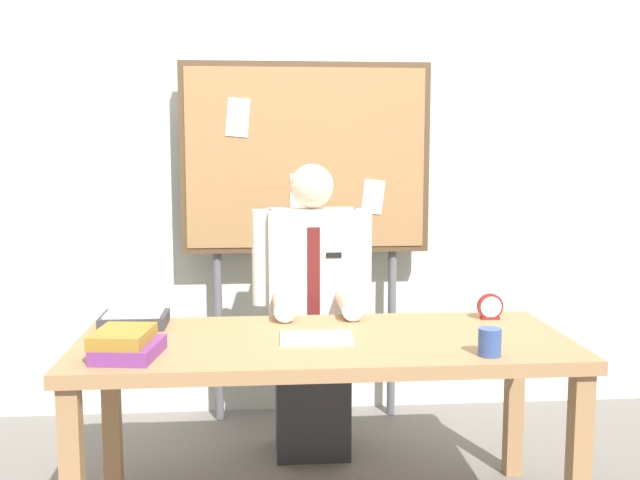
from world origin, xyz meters
TOP-DOWN VIEW (x-y plane):
  - back_wall at (0.00, 1.27)m, footprint 6.40×0.08m
  - desk at (0.00, 0.00)m, footprint 1.85×0.78m
  - person at (0.00, 0.63)m, footprint 0.55×0.56m
  - bulletin_board at (-0.00, 1.07)m, footprint 1.27×0.09m
  - book_stack at (-0.70, -0.19)m, footprint 0.24×0.29m
  - open_notebook at (-0.03, -0.02)m, footprint 0.28×0.20m
  - desk_clock at (0.72, 0.25)m, footprint 0.11×0.04m
  - coffee_mug at (0.55, -0.28)m, footprint 0.08×0.08m
  - paper_tray at (-0.75, 0.25)m, footprint 0.26×0.20m

SIDE VIEW (x-z plane):
  - person at x=0.00m, z-range -0.05..1.32m
  - desk at x=0.00m, z-range 0.28..1.00m
  - open_notebook at x=-0.03m, z-range 0.72..0.74m
  - paper_tray at x=-0.75m, z-range 0.72..0.78m
  - book_stack at x=-0.70m, z-range 0.72..0.82m
  - coffee_mug at x=0.55m, z-range 0.72..0.82m
  - desk_clock at x=0.72m, z-range 0.72..0.83m
  - back_wall at x=0.00m, z-range 0.00..2.70m
  - bulletin_board at x=0.00m, z-range 0.42..2.29m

